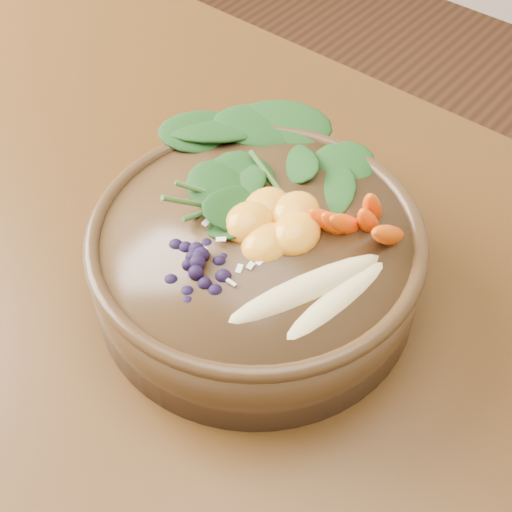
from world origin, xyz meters
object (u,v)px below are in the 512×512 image
mandarin_cluster (275,212)px  dining_table (241,398)px  kale_heap (282,158)px  carrot_cluster (372,196)px  stoneware_bowl (256,263)px  banana_halves (323,282)px  blueberry_pile (197,250)px

mandarin_cluster → dining_table: bearing=-73.0°
kale_heap → carrot_cluster: (0.11, -0.01, 0.02)m
stoneware_bowl → banana_halves: banana_halves is taller
dining_table → carrot_cluster: bearing=71.4°
dining_table → mandarin_cluster: size_ratio=15.99×
carrot_cluster → kale_heap: bearing=-169.5°
dining_table → mandarin_cluster: mandarin_cluster is taller
kale_heap → mandarin_cluster: bearing=-56.9°
carrot_cluster → blueberry_pile: (-0.09, -0.13, -0.02)m
banana_halves → blueberry_pile: bearing=-141.5°
dining_table → carrot_cluster: size_ratio=18.38×
kale_heap → blueberry_pile: 0.14m
carrot_cluster → mandarin_cluster: (-0.07, -0.05, -0.03)m
kale_heap → carrot_cluster: 0.11m
stoneware_bowl → carrot_cluster: 0.13m
carrot_cluster → mandarin_cluster: size_ratio=0.87×
kale_heap → banana_halves: kale_heap is taller
kale_heap → banana_halves: bearing=-38.7°
stoneware_bowl → kale_heap: size_ratio=1.53×
blueberry_pile → stoneware_bowl: bearing=77.7°
stoneware_bowl → banana_halves: 0.11m
banana_halves → kale_heap: bearing=156.5°
dining_table → mandarin_cluster: (-0.03, 0.08, 0.20)m
dining_table → stoneware_bowl: bearing=116.9°
mandarin_cluster → blueberry_pile: 0.08m
stoneware_bowl → mandarin_cluster: size_ratio=3.15×
kale_heap → carrot_cluster: size_ratio=2.38×
blueberry_pile → kale_heap: bearing=96.6°
carrot_cluster → banana_halves: bearing=-66.9°
kale_heap → dining_table: bearing=-65.9°
kale_heap → banana_halves: 0.15m
kale_heap → banana_halves: (0.12, -0.10, -0.01)m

